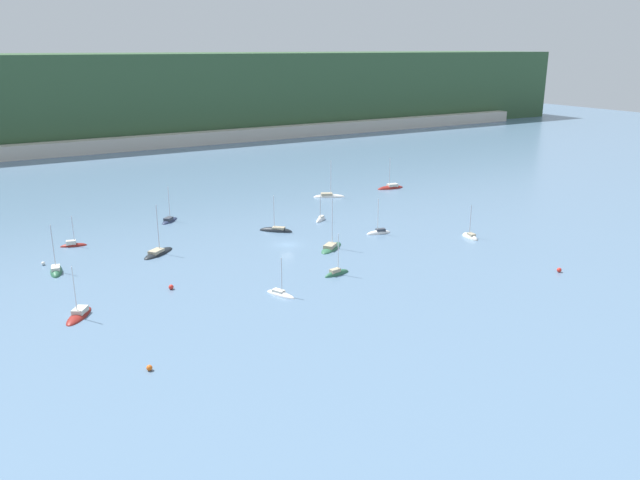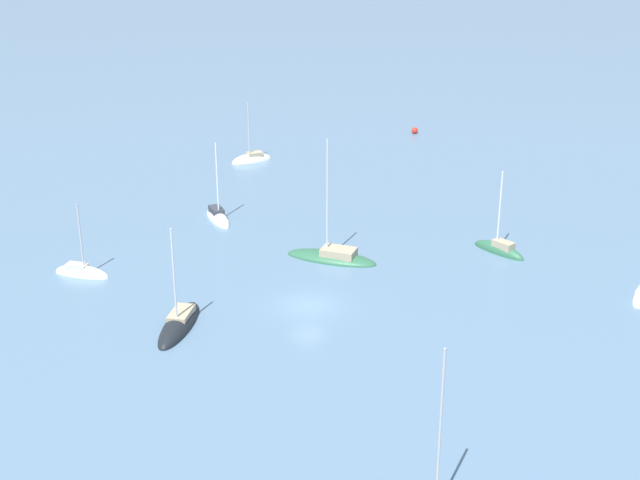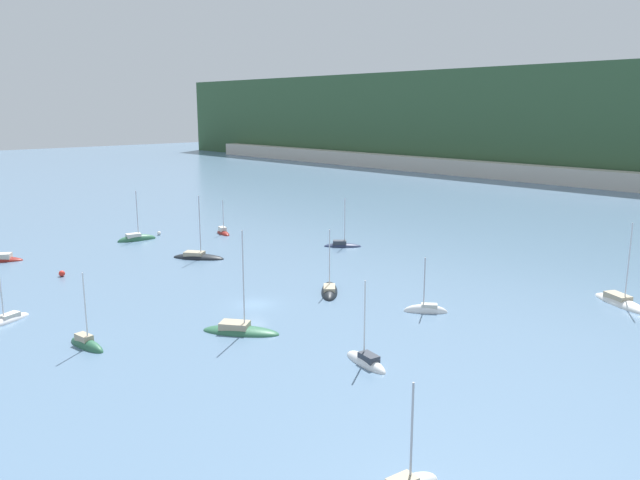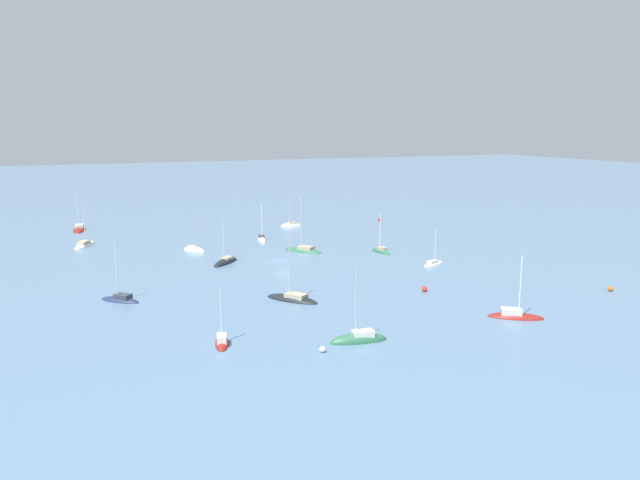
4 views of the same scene
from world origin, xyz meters
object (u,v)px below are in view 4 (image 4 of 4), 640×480
Objects in this scene: sailboat_12 at (222,343)px; sailboat_6 at (293,299)px; sailboat_8 at (262,240)px; sailboat_10 at (381,252)px; sailboat_0 at (226,263)px; sailboat_2 at (291,226)px; sailboat_3 at (515,317)px; sailboat_7 at (359,341)px; sailboat_11 at (79,230)px; sailboat_13 at (434,264)px; mooring_buoy_0 at (322,349)px; sailboat_4 at (194,251)px; sailboat_5 at (121,300)px; sailboat_1 at (85,246)px; mooring_buoy_2 at (610,289)px; sailboat_9 at (303,251)px; mooring_buoy_1 at (424,289)px; mooring_buoy_3 at (380,219)px.

sailboat_6 is at bearing -30.52° from sailboat_12.
sailboat_10 is (-20.54, -16.34, 0.01)m from sailboat_8.
sailboat_0 is 1.11× the size of sailboat_2.
sailboat_3 is 0.90× the size of sailboat_7.
sailboat_11 reaches higher than sailboat_13.
sailboat_0 is 50.60m from sailboat_11.
sailboat_7 is 5.20m from mooring_buoy_0.
sailboat_12 is (-51.49, 8.24, 0.07)m from sailboat_4.
sailboat_10 is (14.32, -47.91, -0.01)m from sailboat_5.
sailboat_1 reaches higher than mooring_buoy_0.
mooring_buoy_2 is at bearing -154.14° from sailboat_5.
sailboat_3 is at bearing -14.36° from sailboat_4.
sailboat_9 is at bearing 48.37° from sailboat_11.
sailboat_4 is 8.74× the size of mooring_buoy_1.
sailboat_4 is 0.75× the size of sailboat_11.
sailboat_12 is 11.16m from mooring_buoy_0.
sailboat_8 is at bearing 135.52° from sailboat_3.
sailboat_13 is (1.82, -51.22, -0.04)m from sailboat_5.
sailboat_3 reaches higher than sailboat_2.
sailboat_13 is at bearing -106.47° from sailboat_6.
sailboat_7 is 11.69× the size of mooring_buoy_1.
sailboat_1 is 83.79m from sailboat_3.
sailboat_7 is at bearing 95.81° from mooring_buoy_2.
sailboat_11 is at bearing 108.17° from sailboat_13.
mooring_buoy_3 is at bearing -59.18° from sailboat_1.
sailboat_7 is 87.36m from mooring_buoy_3.
sailboat_11 is (63.00, 2.19, -0.01)m from sailboat_5.
mooring_buoy_2 is at bearing 178.53° from mooring_buoy_3.
sailboat_6 reaches higher than sailboat_3.
sailboat_10 is at bearing 151.35° from mooring_buoy_3.
sailboat_0 is 26.08m from sailboat_6.
sailboat_0 is at bearing 131.58° from sailboat_13.
sailboat_1 reaches higher than sailboat_8.
sailboat_8 is 0.75× the size of sailboat_9.
sailboat_0 is 1.07× the size of sailboat_10.
sailboat_9 is 16.78× the size of mooring_buoy_0.
sailboat_4 is at bearing -99.41° from sailboat_1.
sailboat_0 is 36.18m from mooring_buoy_1.
sailboat_6 reaches higher than sailboat_11.
sailboat_7 is at bearing -95.45° from sailboat_12.
sailboat_7 is at bearing 1.89° from sailboat_8.
sailboat_11 is at bearing 5.28° from sailboat_9.
sailboat_2 is 79.21m from sailboat_7.
sailboat_4 is 8.76× the size of mooring_buoy_3.
sailboat_11 reaches higher than mooring_buoy_3.
sailboat_0 is 50.60m from sailboat_3.
mooring_buoy_0 is (-1.38, 26.54, 0.20)m from sailboat_3.
sailboat_2 is (6.20, -45.56, -0.02)m from sailboat_1.
sailboat_6 is 35.23m from sailboat_10.
mooring_buoy_2 is (-39.84, -45.50, 0.30)m from sailboat_0.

